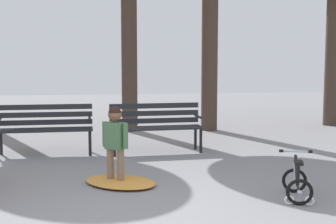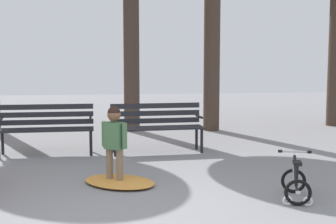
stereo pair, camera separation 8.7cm
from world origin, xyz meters
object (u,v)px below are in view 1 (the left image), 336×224
park_bench_far_left (45,125)px  kids_bicycle (297,182)px  child_standing (115,139)px  park_bench_left (156,123)px

park_bench_far_left → kids_bicycle: bearing=-45.2°
child_standing → kids_bicycle: (2.06, -0.98, -0.40)m
park_bench_left → kids_bicycle: (1.25, -3.09, -0.31)m
park_bench_far_left → kids_bicycle: park_bench_far_left is taller
park_bench_left → child_standing: 2.27m
child_standing → kids_bicycle: size_ratio=1.64×
park_bench_far_left → child_standing: size_ratio=1.57×
park_bench_far_left → park_bench_left: same height
park_bench_left → child_standing: bearing=-110.9°
park_bench_left → child_standing: child_standing is taller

